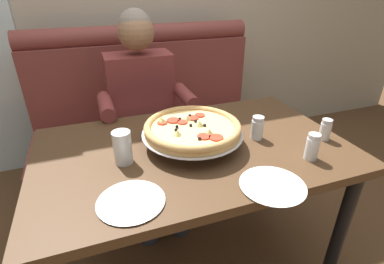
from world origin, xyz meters
The scene contains 11 objects.
ground_plane centered at (0.00, 0.00, 0.00)m, with size 16.00×16.00×0.00m, color brown.
booth_bench centered at (0.00, 0.88, 0.40)m, with size 1.64×0.78×1.13m.
dining_table centered at (0.00, 0.00, 0.67)m, with size 1.35×0.83×0.76m.
diner_main centered at (-0.10, 0.62, 0.71)m, with size 0.54×0.64×1.27m.
pizza centered at (0.00, 0.02, 0.84)m, with size 0.44×0.44×0.11m.
shaker_parmesan centered at (0.42, -0.25, 0.81)m, with size 0.05×0.05×0.11m.
shaker_pepper_flakes centered at (0.58, -0.14, 0.80)m, with size 0.05×0.05×0.10m.
shaker_oregano centered at (0.30, -0.03, 0.80)m, with size 0.06×0.06×0.11m.
plate_near_left centered at (0.17, -0.36, 0.77)m, with size 0.24×0.24×0.02m.
plate_near_right centered at (-0.32, -0.27, 0.77)m, with size 0.23×0.23×0.02m.
drinking_glass centered at (-0.31, -0.02, 0.82)m, with size 0.07×0.07×0.14m.
Camera 1 is at (-0.38, -1.05, 1.41)m, focal length 27.35 mm.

